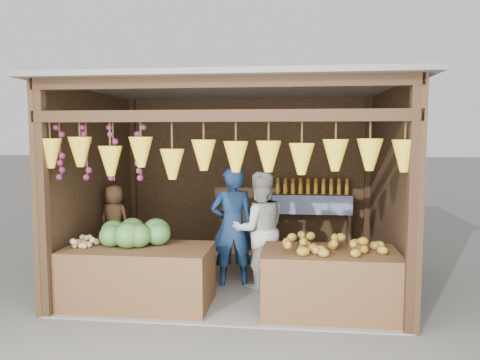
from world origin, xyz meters
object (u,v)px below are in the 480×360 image
(counter_left, at_px, (139,276))
(counter_right, at_px, (330,283))
(vendor_seated, at_px, (114,220))
(man_standing, at_px, (232,227))
(woman_standing, at_px, (260,230))

(counter_left, relative_size, counter_right, 1.13)
(counter_left, relative_size, vendor_seated, 1.70)
(man_standing, bearing_deg, vendor_seated, -17.67)
(man_standing, bearing_deg, counter_right, 133.05)
(vendor_seated, bearing_deg, woman_standing, -167.47)
(vendor_seated, bearing_deg, man_standing, -168.35)
(counter_left, bearing_deg, man_standing, 40.94)
(counter_left, height_order, counter_right, counter_right)
(counter_left, xyz_separation_m, woman_standing, (1.36, 0.86, 0.42))
(counter_right, relative_size, vendor_seated, 1.51)
(counter_left, height_order, vendor_seated, vendor_seated)
(counter_right, relative_size, woman_standing, 0.98)
(counter_left, distance_m, man_standing, 1.39)
(man_standing, bearing_deg, woman_standing, 167.39)
(counter_right, bearing_deg, man_standing, 144.61)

